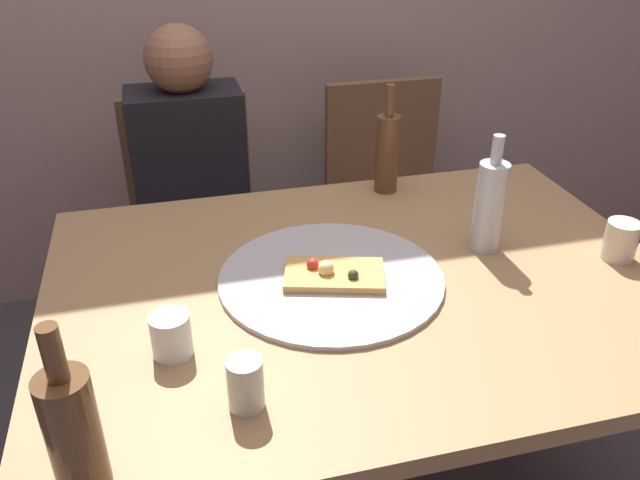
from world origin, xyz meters
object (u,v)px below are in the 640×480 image
object	(u,v)px
wine_glass	(621,241)
wine_bottle	(387,151)
tumbler_near	(171,335)
chair_left	(194,212)
tumbler_far	(246,384)
guest_in_sweater	(194,197)
pizza_slice_last	(334,275)
pizza_tray	(331,278)
beer_bottle	(490,205)
water_bottle	(72,428)
chair_right	(390,190)
dining_table	(364,306)

from	to	relation	value
wine_glass	wine_bottle	bearing A→B (deg)	128.96
tumbler_near	chair_left	bearing A→B (deg)	84.47
wine_bottle	tumbler_near	size ratio (longest dim) A/B	3.57
tumbler_far	guest_in_sweater	xyz separation A→B (m)	(-0.01, 1.10, -0.16)
tumbler_near	tumbler_far	size ratio (longest dim) A/B	0.88
pizza_slice_last	pizza_tray	bearing A→B (deg)	97.52
pizza_tray	beer_bottle	bearing A→B (deg)	6.80
pizza_tray	wine_glass	bearing A→B (deg)	-6.19
tumbler_near	wine_glass	size ratio (longest dim) A/B	0.91
tumbler_far	chair_left	size ratio (longest dim) A/B	0.11
tumbler_far	pizza_tray	bearing A→B (deg)	54.84
beer_bottle	tumbler_near	bearing A→B (deg)	-163.83
water_bottle	guest_in_sweater	xyz separation A→B (m)	(0.25, 1.20, -0.22)
pizza_tray	beer_bottle	world-z (taller)	beer_bottle
wine_bottle	pizza_slice_last	bearing A→B (deg)	-122.15
wine_bottle	chair_left	bearing A→B (deg)	138.18
pizza_slice_last	beer_bottle	bearing A→B (deg)	8.93
beer_bottle	guest_in_sweater	bearing A→B (deg)	132.82
chair_right	guest_in_sweater	bearing A→B (deg)	11.64
pizza_tray	beer_bottle	size ratio (longest dim) A/B	1.74
pizza_tray	water_bottle	xyz separation A→B (m)	(-0.50, -0.44, 0.10)
wine_bottle	pizza_tray	bearing A→B (deg)	-123.23
dining_table	wine_bottle	world-z (taller)	wine_bottle
wine_bottle	chair_right	world-z (taller)	wine_bottle
pizza_slice_last	guest_in_sweater	world-z (taller)	guest_in_sweater
water_bottle	guest_in_sweater	distance (m)	1.24
pizza_tray	chair_left	distance (m)	0.97
guest_in_sweater	tumbler_near	bearing A→B (deg)	83.58
tumbler_far	water_bottle	bearing A→B (deg)	-159.57
water_bottle	tumbler_near	bearing A→B (deg)	61.84
tumbler_near	pizza_tray	bearing A→B (deg)	25.69
water_bottle	tumbler_far	world-z (taller)	water_bottle
tumbler_near	guest_in_sweater	distance (m)	0.95
beer_bottle	wine_glass	distance (m)	0.32
dining_table	tumbler_far	xyz separation A→B (m)	(-0.32, -0.33, 0.13)
dining_table	tumbler_far	size ratio (longest dim) A/B	14.43
dining_table	water_bottle	xyz separation A→B (m)	(-0.58, -0.43, 0.18)
wine_bottle	wine_glass	world-z (taller)	wine_bottle
pizza_tray	water_bottle	size ratio (longest dim) A/B	1.76
pizza_tray	beer_bottle	distance (m)	0.42
water_bottle	wine_glass	xyz separation A→B (m)	(1.19, 0.37, -0.06)
pizza_slice_last	chair_right	size ratio (longest dim) A/B	0.28
beer_bottle	water_bottle	distance (m)	1.03
chair_right	water_bottle	bearing A→B (deg)	53.88
tumbler_near	chair_left	distance (m)	1.12
guest_in_sweater	pizza_slice_last	bearing A→B (deg)	108.40
dining_table	pizza_tray	distance (m)	0.11
dining_table	chair_left	world-z (taller)	chair_left
beer_bottle	wine_glass	world-z (taller)	beer_bottle
wine_bottle	guest_in_sweater	bearing A→B (deg)	148.56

